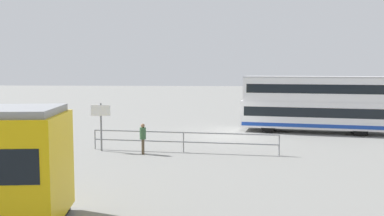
# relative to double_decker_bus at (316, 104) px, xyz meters

# --- Properties ---
(ground_plane) EXTENTS (160.00, 160.00, 0.00)m
(ground_plane) POSITION_rel_double_decker_bus_xyz_m (5.98, 2.33, -1.97)
(ground_plane) COLOR gray
(double_decker_bus) EXTENTS (10.39, 4.32, 3.86)m
(double_decker_bus) POSITION_rel_double_decker_bus_xyz_m (0.00, 0.00, 0.00)
(double_decker_bus) COLOR white
(double_decker_bus) RESTS_ON ground
(pedestrian_near_railing) EXTENTS (0.39, 0.39, 1.58)m
(pedestrian_near_railing) POSITION_rel_double_decker_bus_xyz_m (10.54, 8.19, -1.07)
(pedestrian_near_railing) COLOR #4C3F2D
(pedestrian_near_railing) RESTS_ON ground
(pedestrian_railing) EXTENTS (9.86, 1.17, 1.08)m
(pedestrian_railing) POSITION_rel_double_decker_bus_xyz_m (8.49, 7.61, -1.22)
(pedestrian_railing) COLOR gray
(pedestrian_railing) RESTS_ON ground
(info_sign) EXTENTS (1.06, 0.13, 2.56)m
(info_sign) POSITION_rel_double_decker_bus_xyz_m (12.90, 7.55, -0.21)
(info_sign) COLOR slate
(info_sign) RESTS_ON ground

